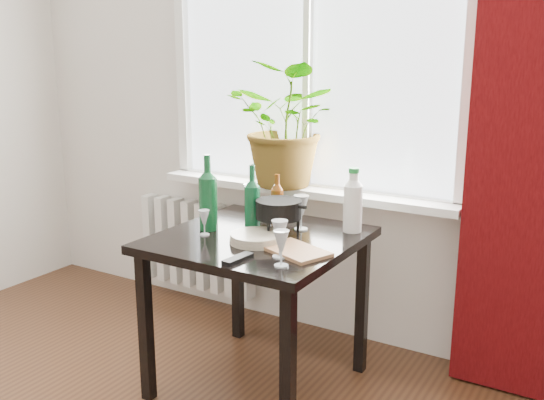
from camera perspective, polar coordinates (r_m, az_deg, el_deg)
The scene contains 19 objects.
window at distance 3.25m, azimuth 3.58°, elevation 14.68°, with size 1.72×0.08×1.62m.
windowsill at distance 3.26m, azimuth 2.81°, elevation 0.97°, with size 1.72×0.20×0.04m.
curtain at distance 2.81m, azimuth 23.32°, elevation 7.56°, with size 0.50×0.12×2.56m.
radiator at distance 3.80m, azimuth -7.08°, elevation -4.21°, with size 0.80×0.10×0.55m.
table at distance 2.76m, azimuth -1.32°, elevation -5.20°, with size 0.85×0.85×0.74m.
potted_plant at distance 3.20m, azimuth 1.65°, elevation 7.10°, with size 0.60×0.52×0.66m, color #3A6A1C.
wine_bottle_left at distance 2.80m, azimuth -6.05°, elevation 0.79°, with size 0.08×0.08×0.36m, color #0D4721, non-canonical shape.
wine_bottle_right at distance 2.79m, azimuth -1.88°, elevation 0.26°, with size 0.07×0.07×0.31m, color #0D4625, non-canonical shape.
bottle_amber at distance 2.89m, azimuth 0.48°, elevation 0.10°, with size 0.06×0.06×0.25m, color #71340C, non-canonical shape.
cleaning_bottle at distance 2.78m, azimuth 7.64°, elevation 0.06°, with size 0.09×0.09×0.30m, color white, non-canonical shape.
wineglass_front_right at distance 2.43m, azimuth 0.73°, elevation -3.66°, with size 0.07×0.07×0.16m, color #B6BCC4, non-canonical shape.
wineglass_far_right at distance 2.33m, azimuth 0.88°, elevation -4.55°, with size 0.06×0.06×0.15m, color silver, non-canonical shape.
wineglass_back_center at distance 2.81m, azimuth 2.76°, elevation -1.15°, with size 0.07×0.07×0.17m, color silver, non-canonical shape.
wineglass_back_left at distance 3.08m, azimuth -2.09°, elevation 0.10°, with size 0.07×0.07×0.16m, color silver, non-canonical shape.
wineglass_front_left at distance 2.74m, azimuth -6.39°, elevation -2.12°, with size 0.05×0.05×0.12m, color white, non-canonical shape.
plate_stack at distance 2.64m, azimuth -1.45°, elevation -3.59°, with size 0.24×0.24×0.04m, color beige.
fondue_pot at distance 2.73m, azimuth 0.63°, elevation -1.64°, with size 0.24×0.21×0.16m, color black, non-canonical shape.
tv_remote at distance 2.42m, azimuth -3.23°, elevation -5.53°, with size 0.04×0.15×0.02m, color black.
cutting_board at distance 2.51m, azimuth 2.24°, elevation -4.79°, with size 0.28×0.18×0.01m, color #AB764D.
Camera 1 is at (1.50, -0.66, 1.54)m, focal length 40.00 mm.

